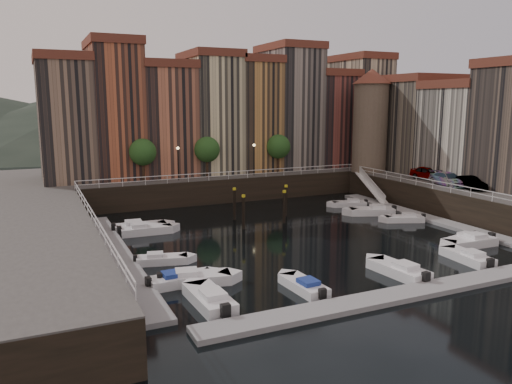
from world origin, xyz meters
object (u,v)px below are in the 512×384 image
corner_tower (370,119)px  car_b (470,184)px  mooring_pilings (262,206)px  boat_left_2 (161,259)px  boat_left_0 (194,279)px  car_c (448,180)px  gangway (371,186)px  boat_left_1 (180,280)px  car_a (428,174)px

corner_tower → car_b: (1.15, -16.37, -6.49)m
mooring_pilings → boat_left_2: 16.06m
boat_left_0 → car_c: 34.79m
gangway → boat_left_1: (-30.44, -18.94, -1.55)m
boat_left_0 → boat_left_1: bearing=177.6°
gangway → car_c: bearing=-68.3°
car_c → car_a: bearing=81.9°
corner_tower → car_a: size_ratio=2.94×
mooring_pilings → boat_left_1: (-13.00, -14.33, -1.28)m
gangway → car_b: 12.67m
corner_tower → boat_left_0: (-32.40, -23.69, -9.80)m
corner_tower → car_b: size_ratio=3.23×
gangway → boat_left_1: 35.89m
boat_left_2 → car_c: (34.19, 4.61, 3.43)m
boat_left_2 → car_a: bearing=27.7°
gangway → boat_left_0: gangway is taller
boat_left_0 → car_a: 37.33m
car_b → car_c: car_c is taller
corner_tower → boat_left_1: 41.93m
boat_left_2 → car_a: (35.32, 8.99, 3.48)m
boat_left_0 → car_a: (34.29, 14.36, 3.41)m
car_a → car_b: size_ratio=1.10×
mooring_pilings → boat_left_0: size_ratio=1.34×
car_a → gangway: bearing=129.8°
corner_tower → gangway: 9.86m
boat_left_1 → boat_left_2: boat_left_1 is taller
corner_tower → gangway: (-2.90, -4.50, -8.28)m
mooring_pilings → car_a: 22.33m
car_c → boat_left_0: bearing=-156.9°
boat_left_1 → car_b: bearing=8.4°
gangway → car_c: (3.66, -9.21, 1.83)m
car_a → corner_tower: bearing=96.5°
boat_left_1 → gangway: bearing=28.7°
boat_left_0 → boat_left_2: (-1.03, 5.37, -0.07)m
car_c → gangway: bearing=118.0°
car_c → mooring_pilings: bearing=174.0°
mooring_pilings → car_c: 21.69m
boat_left_1 → car_b: car_b is taller
boat_left_0 → boat_left_1: 0.97m
mooring_pilings → car_b: bearing=-18.7°
gangway → car_c: 10.07m
car_b → boat_left_2: bearing=-165.3°
mooring_pilings → boat_left_0: 18.96m
boat_left_2 → gangway: bearing=37.8°
gangway → boat_left_2: gangway is taller
mooring_pilings → boat_left_2: (-13.10, -9.21, -1.33)m
gangway → boat_left_0: (-29.50, -19.19, -1.53)m
corner_tower → boat_left_0: 41.32m
car_b → mooring_pilings: bearing=172.8°
corner_tower → car_b: corner_tower is taller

